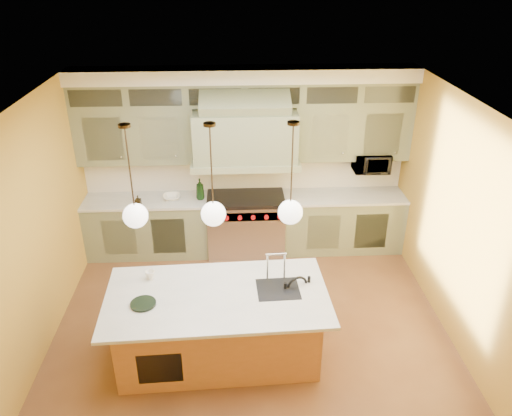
{
  "coord_description": "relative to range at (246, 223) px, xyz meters",
  "views": [
    {
      "loc": [
        -0.19,
        -4.83,
        4.32
      ],
      "look_at": [
        0.09,
        0.7,
        1.49
      ],
      "focal_mm": 35.0,
      "sensor_mm": 36.0,
      "label": 1
    }
  ],
  "objects": [
    {
      "name": "floor",
      "position": [
        0.0,
        -2.14,
        -0.49
      ],
      "size": [
        5.0,
        5.0,
        0.0
      ],
      "primitive_type": "plane",
      "color": "brown",
      "rests_on": "ground"
    },
    {
      "name": "ceiling",
      "position": [
        0.0,
        -2.14,
        2.41
      ],
      "size": [
        5.0,
        5.0,
        0.0
      ],
      "primitive_type": "plane",
      "rotation": [
        3.14,
        0.0,
        0.0
      ],
      "color": "white",
      "rests_on": "wall_back"
    },
    {
      "name": "wall_back",
      "position": [
        0.0,
        0.36,
        0.96
      ],
      "size": [
        5.0,
        0.0,
        5.0
      ],
      "primitive_type": "plane",
      "rotation": [
        1.57,
        0.0,
        0.0
      ],
      "color": "gold",
      "rests_on": "ground"
    },
    {
      "name": "wall_left",
      "position": [
        -2.5,
        -2.14,
        0.96
      ],
      "size": [
        0.0,
        5.0,
        5.0
      ],
      "primitive_type": "plane",
      "rotation": [
        1.57,
        0.0,
        1.57
      ],
      "color": "gold",
      "rests_on": "ground"
    },
    {
      "name": "wall_right",
      "position": [
        2.5,
        -2.14,
        0.96
      ],
      "size": [
        0.0,
        5.0,
        5.0
      ],
      "primitive_type": "plane",
      "rotation": [
        1.57,
        0.0,
        -1.57
      ],
      "color": "gold",
      "rests_on": "ground"
    },
    {
      "name": "back_cabinetry",
      "position": [
        0.0,
        0.09,
        0.94
      ],
      "size": [
        5.0,
        0.77,
        2.9
      ],
      "color": "gray",
      "rests_on": "floor"
    },
    {
      "name": "range",
      "position": [
        0.0,
        0.0,
        0.0
      ],
      "size": [
        1.2,
        0.74,
        0.96
      ],
      "color": "silver",
      "rests_on": "floor"
    },
    {
      "name": "kitchen_island",
      "position": [
        -0.39,
        -2.4,
        -0.01
      ],
      "size": [
        2.54,
        1.41,
        1.35
      ],
      "rotation": [
        0.0,
        0.0,
        0.04
      ],
      "color": "#A66B3B",
      "rests_on": "floor"
    },
    {
      "name": "counter_stool",
      "position": [
        0.56,
        -2.42,
        0.1
      ],
      "size": [
        0.47,
        0.47,
        1.04
      ],
      "rotation": [
        0.0,
        0.0,
        0.36
      ],
      "color": "black",
      "rests_on": "floor"
    },
    {
      "name": "microwave",
      "position": [
        1.95,
        0.11,
        0.96
      ],
      "size": [
        0.54,
        0.37,
        0.3
      ],
      "primitive_type": "imported",
      "color": "black",
      "rests_on": "back_cabinetry"
    },
    {
      "name": "oil_bottle_a",
      "position": [
        -0.7,
        -0.01,
        0.62
      ],
      "size": [
        0.13,
        0.13,
        0.34
      ],
      "primitive_type": "imported",
      "rotation": [
        0.0,
        0.0,
        0.02
      ],
      "color": "black",
      "rests_on": "back_cabinetry"
    },
    {
      "name": "oil_bottle_b",
      "position": [
        -1.61,
        -0.22,
        0.54
      ],
      "size": [
        0.09,
        0.09,
        0.18
      ],
      "primitive_type": "imported",
      "rotation": [
        0.0,
        0.0,
        -0.11
      ],
      "color": "black",
      "rests_on": "back_cabinetry"
    },
    {
      "name": "fruit_bowl",
      "position": [
        -1.14,
        0.01,
        0.49
      ],
      "size": [
        0.29,
        0.29,
        0.07
      ],
      "primitive_type": "imported",
      "rotation": [
        0.0,
        0.0,
        0.1
      ],
      "color": "white",
      "rests_on": "back_cabinetry"
    },
    {
      "name": "cup",
      "position": [
        -1.18,
        -2.09,
        0.49
      ],
      "size": [
        0.13,
        0.13,
        0.1
      ],
      "primitive_type": "imported",
      "rotation": [
        0.0,
        0.0,
        -0.17
      ],
      "color": "white",
      "rests_on": "kitchen_island"
    },
    {
      "name": "pendant_left",
      "position": [
        -1.2,
        -2.39,
        1.46
      ],
      "size": [
        0.26,
        0.26,
        1.11
      ],
      "color": "#2D2319",
      "rests_on": "ceiling"
    },
    {
      "name": "pendant_center",
      "position": [
        -0.4,
        -2.39,
        1.46
      ],
      "size": [
        0.26,
        0.26,
        1.11
      ],
      "color": "#2D2319",
      "rests_on": "ceiling"
    },
    {
      "name": "pendant_right",
      "position": [
        0.4,
        -2.39,
        1.46
      ],
      "size": [
        0.26,
        0.26,
        1.11
      ],
      "color": "#2D2319",
      "rests_on": "ceiling"
    }
  ]
}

